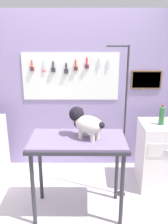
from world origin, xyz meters
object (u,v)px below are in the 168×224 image
object	(u,v)px
grooming_table	(78,147)
grooming_arm	(124,131)
dog	(85,122)
cabinet_right	(165,155)
soda_bottle	(162,115)

from	to	relation	value
grooming_table	grooming_arm	size ratio (longest dim) A/B	0.56
dog	cabinet_right	bearing A→B (deg)	25.96
grooming_table	dog	world-z (taller)	dog
dog	cabinet_right	world-z (taller)	dog
dog	cabinet_right	xyz separation A→B (m)	(1.06, 0.52, -0.65)
grooming_arm	cabinet_right	world-z (taller)	grooming_arm
cabinet_right	dog	bearing A→B (deg)	-154.04
grooming_table	grooming_arm	world-z (taller)	grooming_arm
grooming_table	cabinet_right	world-z (taller)	grooming_table
grooming_arm	cabinet_right	distance (m)	0.78
grooming_table	soda_bottle	xyz separation A→B (m)	(1.03, 0.51, 0.19)
grooming_table	cabinet_right	bearing A→B (deg)	25.35
grooming_arm	dog	distance (m)	0.58
grooming_table	soda_bottle	world-z (taller)	soda_bottle
cabinet_right	grooming_table	bearing A→B (deg)	-154.65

